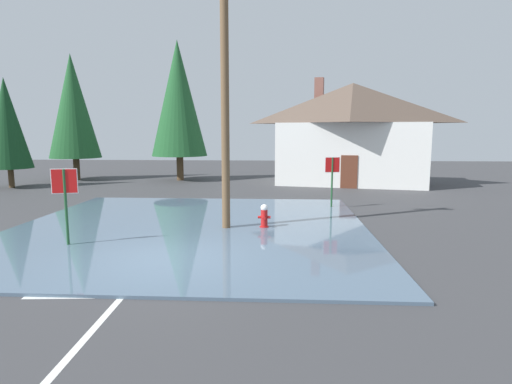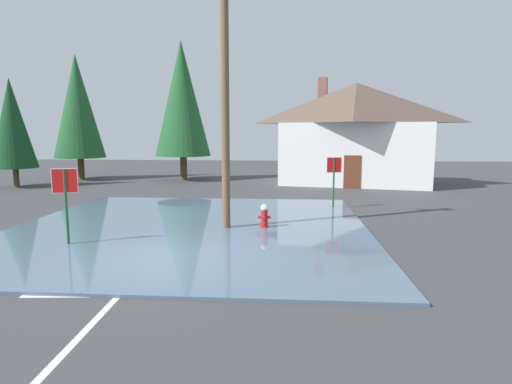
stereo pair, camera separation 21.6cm
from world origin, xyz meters
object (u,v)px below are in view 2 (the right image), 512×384
Objects in this scene: pine_tree_mid_left at (182,99)px; pine_tree_short_left at (12,123)px; stop_sign_far at (334,172)px; pine_tree_tall_left at (78,107)px; stop_sign_near at (65,191)px; utility_pole at (225,92)px; fire_hydrant at (264,217)px; house at (355,132)px.

pine_tree_mid_left is 10.59m from pine_tree_short_left.
pine_tree_tall_left reaches higher than stop_sign_far.
stop_sign_near is at bearing -141.22° from stop_sign_far.
utility_pole is 1.36× the size of pine_tree_short_left.
pine_tree_short_left reaches higher than stop_sign_far.
stop_sign_far reaches higher than fire_hydrant.
pine_tree_tall_left is 0.91× the size of pine_tree_mid_left.
stop_sign_far is 0.35× the size of pine_tree_short_left.
utility_pole is 0.83× the size of house.
pine_tree_short_left is (-14.59, 10.44, -0.79)m from utility_pole.
stop_sign_near is 0.22× the size of house.
pine_tree_tall_left is 1.32× the size of pine_tree_short_left.
pine_tree_short_left is at bearing -154.20° from pine_tree_mid_left.
pine_tree_mid_left is at bearing 109.09° from utility_pole.
pine_tree_mid_left reaches higher than pine_tree_tall_left.
pine_tree_short_left is at bearing -170.73° from house.
pine_tree_mid_left is (-11.73, 1.10, 2.26)m from house.
pine_tree_mid_left reaches higher than house.
house is 21.42m from pine_tree_short_left.
house is (2.38, 9.53, 1.77)m from stop_sign_far.
fire_hydrant is 5.22m from stop_sign_far.
stop_sign_far is (2.84, 4.22, 1.19)m from fire_hydrant.
fire_hydrant is 0.10× the size of pine_tree_tall_left.
utility_pole is 17.96m from pine_tree_short_left.
pine_tree_mid_left is (7.43, 0.16, 0.50)m from pine_tree_tall_left.
stop_sign_near is 5.88m from utility_pole.
pine_tree_mid_left is at bearing 92.64° from stop_sign_near.
fire_hydrant is at bearing -46.49° from pine_tree_tall_left.
pine_tree_tall_left is (-16.78, 10.47, 3.53)m from stop_sign_far.
house is at bearing -5.34° from pine_tree_mid_left.
stop_sign_near is at bearing -155.11° from fire_hydrant.
house reaches higher than pine_tree_short_left.
stop_sign_near is at bearing -150.25° from utility_pole.
stop_sign_far is at bearing -31.95° from pine_tree_tall_left.
utility_pole is 3.94× the size of stop_sign_far.
utility_pole is 15.41m from house.
utility_pole is at bearing 29.75° from stop_sign_near.
pine_tree_mid_left is (-0.81, 17.49, 3.99)m from stop_sign_near.
house is (10.93, 16.40, 1.73)m from stop_sign_near.
utility_pole is (-1.32, -0.14, 4.25)m from fire_hydrant.
house is 12.00m from pine_tree_mid_left.
pine_tree_tall_left reaches higher than stop_sign_near.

